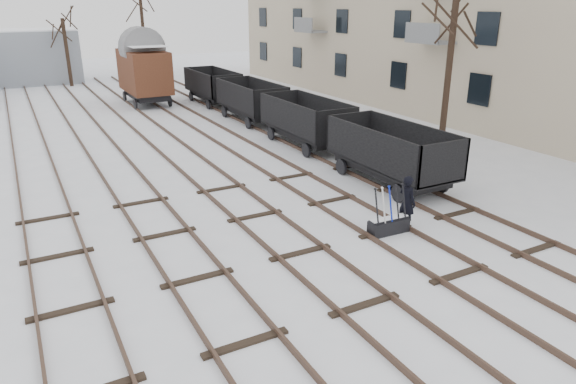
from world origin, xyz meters
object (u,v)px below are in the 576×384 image
(box_van_wagon, at_px, (144,70))
(ground_frame, at_px, (389,225))
(freight_wagon_a, at_px, (390,162))
(worker, at_px, (407,202))

(box_van_wagon, bearing_deg, ground_frame, -87.82)
(ground_frame, relative_size, box_van_wagon, 0.28)
(freight_wagon_a, relative_size, box_van_wagon, 1.06)
(worker, relative_size, box_van_wagon, 0.32)
(ground_frame, distance_m, worker, 0.94)
(ground_frame, bearing_deg, worker, 9.51)
(freight_wagon_a, bearing_deg, ground_frame, -128.92)
(ground_frame, xyz_separation_m, freight_wagon_a, (2.97, 3.67, 0.59))
(freight_wagon_a, distance_m, box_van_wagon, 21.66)
(ground_frame, relative_size, freight_wagon_a, 0.27)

